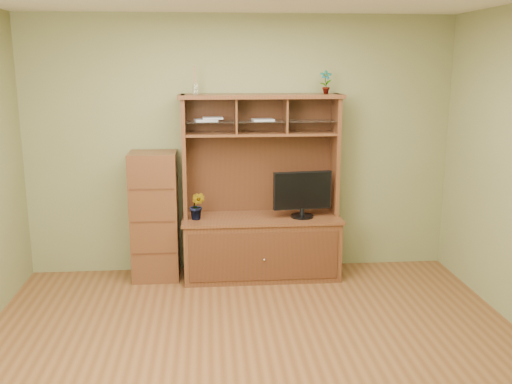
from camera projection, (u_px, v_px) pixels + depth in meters
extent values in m
cube|color=brown|center=(257.00, 358.00, 4.38)|extent=(4.50, 4.00, 0.02)
cube|color=olive|center=(241.00, 146.00, 6.04)|extent=(4.50, 0.02, 2.70)
cube|color=olive|center=(304.00, 297.00, 2.13)|extent=(4.50, 0.02, 2.70)
cube|color=#432413|center=(261.00, 248.00, 5.99)|extent=(1.60, 0.55, 0.62)
cube|color=#3B2010|center=(264.00, 257.00, 5.71)|extent=(1.50, 0.01, 0.50)
sphere|color=silver|center=(264.00, 260.00, 5.71)|extent=(0.02, 0.02, 0.02)
cube|color=#432413|center=(261.00, 218.00, 5.91)|extent=(1.64, 0.59, 0.03)
cube|color=#432413|center=(185.00, 157.00, 5.81)|extent=(0.04, 0.35, 1.25)
cube|color=#432413|center=(335.00, 155.00, 5.93)|extent=(0.04, 0.35, 1.25)
cube|color=#3B2010|center=(259.00, 153.00, 6.03)|extent=(1.52, 0.02, 1.25)
cube|color=#432413|center=(261.00, 96.00, 5.74)|extent=(1.66, 0.40, 0.04)
cube|color=#432413|center=(261.00, 134.00, 5.82)|extent=(1.52, 0.32, 0.02)
cube|color=#432413|center=(236.00, 116.00, 5.76)|extent=(0.02, 0.31, 0.35)
cube|color=#432413|center=(285.00, 115.00, 5.80)|extent=(0.02, 0.31, 0.35)
cube|color=silver|center=(261.00, 121.00, 5.78)|extent=(1.50, 0.27, 0.01)
cylinder|color=black|center=(302.00, 216.00, 5.88)|extent=(0.23, 0.23, 0.02)
cylinder|color=black|center=(302.00, 212.00, 5.87)|extent=(0.05, 0.05, 0.07)
cube|color=black|center=(302.00, 191.00, 5.82)|extent=(0.61, 0.11, 0.39)
imported|color=#395F20|center=(197.00, 206.00, 5.77)|extent=(0.19, 0.17, 0.29)
imported|color=#396724|center=(326.00, 82.00, 5.76)|extent=(0.13, 0.10, 0.24)
cylinder|color=silver|center=(195.00, 89.00, 5.67)|extent=(0.06, 0.06, 0.10)
cylinder|color=#A87D54|center=(194.00, 75.00, 5.63)|extent=(0.04, 0.04, 0.18)
cube|color=silver|center=(206.00, 120.00, 5.74)|extent=(0.25, 0.20, 0.02)
cube|color=silver|center=(213.00, 118.00, 5.74)|extent=(0.21, 0.16, 0.02)
cube|color=silver|center=(263.00, 120.00, 5.79)|extent=(0.23, 0.19, 0.02)
cube|color=#432413|center=(155.00, 216.00, 5.88)|extent=(0.47, 0.43, 1.33)
cube|color=#3B2010|center=(154.00, 253.00, 5.74)|extent=(0.43, 0.01, 0.02)
cube|color=#3B2010|center=(153.00, 222.00, 5.67)|extent=(0.43, 0.01, 0.01)
cube|color=#3B2010|center=(152.00, 189.00, 5.59)|extent=(0.43, 0.01, 0.02)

